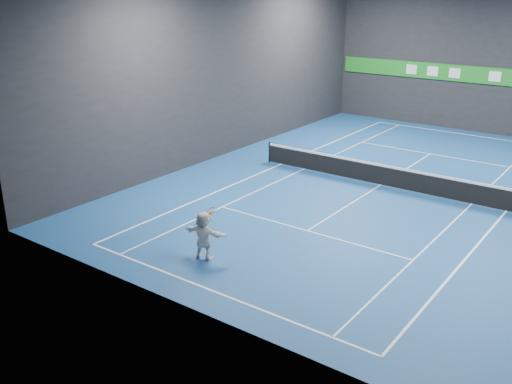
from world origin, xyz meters
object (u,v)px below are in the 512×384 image
Objects in this scene: tennis_ball at (197,175)px; tennis_racket at (212,212)px; player at (203,235)px; tennis_net at (381,174)px.

tennis_ball is 0.12× the size of tennis_racket.
tennis_ball is (-0.29, 0.09, 2.02)m from player.
tennis_ball reaches higher than tennis_racket.
player is at bearing -17.64° from tennis_ball.
tennis_ball is at bearing 176.00° from tennis_racket.
tennis_racket is at bearing 177.76° from player.
player is at bearing -98.82° from tennis_net.
tennis_net is at bearing -108.88° from player.
tennis_racket reaches higher than player.
tennis_net is at bearing 79.53° from tennis_ball.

